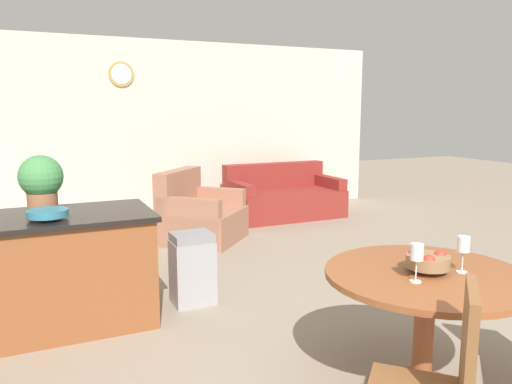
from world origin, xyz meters
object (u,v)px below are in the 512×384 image
fruit_bowl (428,261)px  teal_bowl (48,213)px  kitchen_island (66,269)px  couch (283,198)px  wine_glass_right (464,246)px  dining_table (425,301)px  armchair (199,217)px  dining_chair_near_left (437,384)px  trash_bin (192,268)px  wine_glass_left (417,254)px  potted_plant (41,181)px

fruit_bowl → teal_bowl: 2.60m
kitchen_island → couch: (3.39, 2.84, -0.16)m
wine_glass_right → teal_bowl: 2.78m
dining_table → armchair: armchair is taller
dining_chair_near_left → kitchen_island: 2.85m
couch → trash_bin: bearing=-130.0°
wine_glass_left → couch: wine_glass_left is taller
dining_chair_near_left → wine_glass_right: bearing=-6.8°
wine_glass_right → dining_table: bearing=155.4°
dining_chair_near_left → wine_glass_right: (0.70, 0.54, 0.38)m
potted_plant → trash_bin: (1.15, -0.16, -0.81)m
fruit_bowl → wine_glass_left: wine_glass_left is taller
kitchen_island → trash_bin: (1.02, 0.01, -0.13)m
dining_chair_near_left → kitchen_island: size_ratio=0.74×
kitchen_island → couch: 4.43m
teal_bowl → trash_bin: bearing=9.2°
wine_glass_left → kitchen_island: 2.63m
wine_glass_left → kitchen_island: wine_glass_left is taller
dining_chair_near_left → wine_glass_left: (0.35, 0.53, 0.38)m
dining_table → fruit_bowl: fruit_bowl is taller
dining_table → teal_bowl: size_ratio=4.04×
dining_table → dining_chair_near_left: bearing=-129.7°
dining_table → couch: bearing=71.7°
dining_chair_near_left → wine_glass_left: dining_chair_near_left is taller
wine_glass_left → armchair: bearing=88.8°
teal_bowl → wine_glass_right: bearing=-40.8°
dining_chair_near_left → potted_plant: potted_plant is taller
kitchen_island → trash_bin: 1.03m
potted_plant → kitchen_island: bearing=-52.3°
fruit_bowl → armchair: (-0.09, 3.89, -0.52)m
fruit_bowl → couch: bearing=71.7°
potted_plant → dining_chair_near_left: bearing=-62.2°
potted_plant → armchair: size_ratio=0.34×
kitchen_island → potted_plant: (-0.13, 0.17, 0.68)m
couch → armchair: bearing=-152.7°
couch → fruit_bowl: bearing=-108.4°
teal_bowl → potted_plant: bearing=93.5°
wine_glass_right → kitchen_island: (-1.99, 1.99, -0.46)m
dining_table → teal_bowl: (-1.93, 1.74, 0.35)m
fruit_bowl → potted_plant: bearing=133.1°
wine_glass_left → trash_bin: size_ratio=0.34×
dining_chair_near_left → couch: 5.78m
dining_chair_near_left → wine_glass_left: bearing=12.0°
couch → armchair: armchair is taller
wine_glass_left → teal_bowl: wine_glass_left is taller
potted_plant → couch: (3.52, 2.67, -0.84)m
potted_plant → dining_table: bearing=-46.9°
dining_chair_near_left → teal_bowl: (-1.40, 2.36, 0.40)m
dining_chair_near_left → armchair: (0.43, 4.52, -0.23)m
kitchen_island → couch: bearing=40.0°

